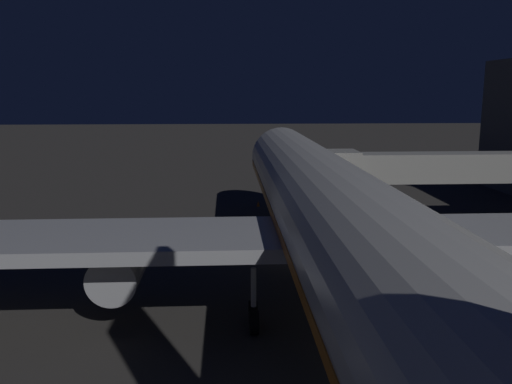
# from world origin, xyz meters

# --- Properties ---
(ground_plane) EXTENTS (320.00, 320.00, 0.00)m
(ground_plane) POSITION_xyz_m (0.00, 0.00, 0.00)
(ground_plane) COLOR #383533
(airliner_at_gate) EXTENTS (56.94, 59.65, 19.34)m
(airliner_at_gate) POSITION_xyz_m (-0.00, 12.38, 5.50)
(airliner_at_gate) COLOR silver
(airliner_at_gate) RESTS_ON ground_plane
(jet_bridge) EXTENTS (25.75, 3.40, 7.11)m
(jet_bridge) POSITION_xyz_m (-13.60, -5.59, 5.58)
(jet_bridge) COLOR #9E9E99
(jet_bridge) RESTS_ON ground_plane
(traffic_cone_nose_port) EXTENTS (0.36, 0.36, 0.55)m
(traffic_cone_nose_port) POSITION_xyz_m (-2.20, -16.12, 0.28)
(traffic_cone_nose_port) COLOR orange
(traffic_cone_nose_port) RESTS_ON ground_plane
(traffic_cone_nose_starboard) EXTENTS (0.36, 0.36, 0.55)m
(traffic_cone_nose_starboard) POSITION_xyz_m (2.20, -16.12, 0.28)
(traffic_cone_nose_starboard) COLOR orange
(traffic_cone_nose_starboard) RESTS_ON ground_plane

